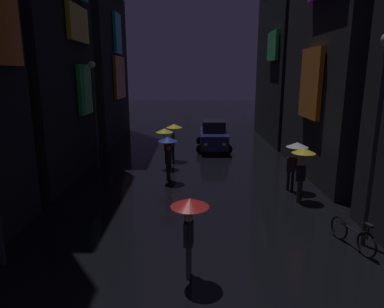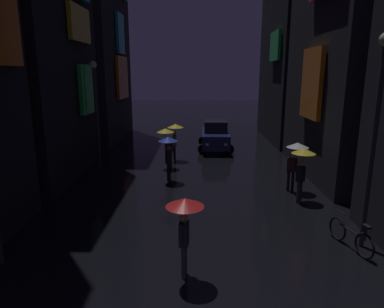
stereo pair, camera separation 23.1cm
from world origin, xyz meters
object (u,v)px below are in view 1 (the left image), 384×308
Objects in this scene: pedestrian_foreground_right_yellow at (173,132)px; streetlamp_left_far at (94,103)px; pedestrian_midstreet_centre_yellow at (302,160)px; pedestrian_near_crossing_red at (189,216)px; pedestrian_foreground_left_blue at (167,146)px; pedestrian_far_right_yellow at (165,137)px; streetlamp_right_near at (377,120)px; bicycle_parked_at_storefront at (352,235)px; pedestrian_midstreet_left_clear at (295,153)px; car_distant at (213,136)px.

streetlamp_left_far is (-3.95, -1.64, 1.77)m from pedestrian_foreground_right_yellow.
pedestrian_midstreet_centre_yellow is 6.83m from pedestrian_near_crossing_red.
pedestrian_foreground_left_blue is 2.34m from pedestrian_far_right_yellow.
streetlamp_right_near is 13.02m from streetlamp_left_far.
bicycle_parked_at_storefront is (5.72, -6.17, -1.28)m from pedestrian_foreground_left_blue.
pedestrian_midstreet_left_clear is 10.13m from streetlamp_left_far.
pedestrian_foreground_left_blue is at bearing -83.34° from pedestrian_far_right_yellow.
pedestrian_foreground_right_yellow is at bearing 94.77° from pedestrian_near_crossing_red.
pedestrian_near_crossing_red is (1.31, -10.06, 0.00)m from pedestrian_far_right_yellow.
car_distant is at bearing 109.76° from pedestrian_midstreet_left_clear.
pedestrian_midstreet_centre_yellow is at bearing -92.66° from pedestrian_midstreet_left_clear.
pedestrian_midstreet_centre_yellow is 1.00× the size of pedestrian_midstreet_left_clear.
pedestrian_foreground_left_blue is 1.00× the size of pedestrian_midstreet_centre_yellow.
pedestrian_foreground_right_yellow is 1.00× the size of pedestrian_midstreet_left_clear.
pedestrian_far_right_yellow is at bearing 147.55° from pedestrian_midstreet_left_clear.
streetlamp_left_far reaches higher than pedestrian_near_crossing_red.
pedestrian_midstreet_left_clear is at bearing -21.23° from streetlamp_left_far.
pedestrian_midstreet_left_clear reaches higher than car_distant.
streetlamp_right_near is at bearing -81.59° from pedestrian_midstreet_left_clear.
pedestrian_foreground_right_yellow is 11.84m from streetlamp_right_near.
car_distant is at bearing 49.56° from pedestrian_foreground_right_yellow.
streetlamp_right_near is (6.38, -8.34, 2.01)m from pedestrian_far_right_yellow.
pedestrian_far_right_yellow is 0.36× the size of streetlamp_right_near.
bicycle_parked_at_storefront is at bearing -54.82° from pedestrian_far_right_yellow.
pedestrian_foreground_left_blue is 0.39× the size of streetlamp_left_far.
pedestrian_near_crossing_red is at bearing -129.31° from pedestrian_midstreet_centre_yellow.
bicycle_parked_at_storefront is 0.30× the size of streetlamp_right_near.
streetlamp_left_far is at bearing 140.18° from streetlamp_right_near.
pedestrian_foreground_left_blue is at bearing 166.58° from pedestrian_midstreet_left_clear.
car_distant is (-3.22, 12.99, 0.54)m from bicycle_parked_at_storefront.
pedestrian_near_crossing_red is (-4.33, -5.28, 0.00)m from pedestrian_midstreet_centre_yellow.
pedestrian_foreground_right_yellow is 0.51× the size of car_distant.
pedestrian_midstreet_left_clear is (5.41, -1.29, 0.00)m from pedestrian_foreground_left_blue.
pedestrian_foreground_right_yellow is at bearing 129.60° from pedestrian_midstreet_centre_yellow.
pedestrian_midstreet_centre_yellow is 3.95m from bicycle_parked_at_storefront.
car_distant is (2.44, 2.86, -0.74)m from pedestrian_foreground_right_yellow.
pedestrian_midstreet_left_clear is at bearing 93.55° from bicycle_parked_at_storefront.
bicycle_parked_at_storefront is (5.66, -10.13, -1.28)m from pedestrian_foreground_right_yellow.
pedestrian_midstreet_left_clear is at bearing -44.44° from pedestrian_foreground_right_yellow.
pedestrian_near_crossing_red is at bearing -161.55° from bicycle_parked_at_storefront.
pedestrian_far_right_yellow is 0.39× the size of streetlamp_left_far.
streetlamp_left_far is at bearing 158.77° from pedestrian_midstreet_left_clear.
pedestrian_foreground_right_yellow and pedestrian_midstreet_left_clear have the same top height.
pedestrian_foreground_right_yellow is at bearing 135.56° from pedestrian_midstreet_left_clear.
pedestrian_midstreet_centre_yellow is 9.73m from car_distant.
streetlamp_left_far reaches higher than pedestrian_foreground_left_blue.
pedestrian_foreground_right_yellow is at bearing 121.25° from streetlamp_right_near.
streetlamp_left_far reaches higher than pedestrian_far_right_yellow.
pedestrian_near_crossing_red is 11.33m from streetlamp_left_far.
streetlamp_left_far is (-6.39, -4.50, 2.52)m from car_distant.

